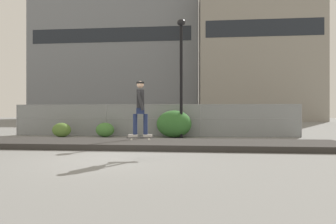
{
  "coord_description": "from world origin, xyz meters",
  "views": [
    {
      "loc": [
        2.4,
        -8.29,
        1.4
      ],
      "look_at": [
        1.19,
        4.8,
        1.4
      ],
      "focal_mm": 30.09,
      "sensor_mm": 36.0,
      "label": 1
    }
  ],
  "objects_px": {
    "shrub_left": "(62,130)",
    "shrub_center": "(105,130)",
    "street_lamp": "(181,63)",
    "skater": "(140,106)",
    "parked_car_near": "(122,120)",
    "skateboard": "(140,138)",
    "shrub_right": "(174,124)"
  },
  "relations": [
    {
      "from": "skateboard",
      "to": "parked_car_near",
      "type": "height_order",
      "value": "parked_car_near"
    },
    {
      "from": "street_lamp",
      "to": "shrub_left",
      "type": "height_order",
      "value": "street_lamp"
    },
    {
      "from": "street_lamp",
      "to": "parked_car_near",
      "type": "distance_m",
      "value": 6.23
    },
    {
      "from": "skateboard",
      "to": "street_lamp",
      "type": "relative_size",
      "value": 0.13
    },
    {
      "from": "skater",
      "to": "street_lamp",
      "type": "bearing_deg",
      "value": 82.37
    },
    {
      "from": "skateboard",
      "to": "skater",
      "type": "bearing_deg",
      "value": 90.0
    },
    {
      "from": "skater",
      "to": "shrub_left",
      "type": "relative_size",
      "value": 1.63
    },
    {
      "from": "shrub_left",
      "to": "shrub_center",
      "type": "bearing_deg",
      "value": 8.82
    },
    {
      "from": "shrub_right",
      "to": "shrub_center",
      "type": "bearing_deg",
      "value": -179.43
    },
    {
      "from": "skater",
      "to": "shrub_right",
      "type": "distance_m",
      "value": 7.24
    },
    {
      "from": "street_lamp",
      "to": "shrub_center",
      "type": "xyz_separation_m",
      "value": [
        -4.31,
        0.31,
        -3.62
      ]
    },
    {
      "from": "skateboard",
      "to": "shrub_left",
      "type": "distance_m",
      "value": 8.89
    },
    {
      "from": "skater",
      "to": "parked_car_near",
      "type": "relative_size",
      "value": 0.37
    },
    {
      "from": "parked_car_near",
      "to": "shrub_center",
      "type": "xyz_separation_m",
      "value": [
        -0.17,
        -3.09,
        -0.44
      ]
    },
    {
      "from": "skater",
      "to": "shrub_center",
      "type": "relative_size",
      "value": 1.62
    },
    {
      "from": "shrub_left",
      "to": "shrub_center",
      "type": "height_order",
      "value": "shrub_center"
    },
    {
      "from": "street_lamp",
      "to": "shrub_left",
      "type": "xyz_separation_m",
      "value": [
        -6.67,
        -0.05,
        -3.62
      ]
    },
    {
      "from": "shrub_center",
      "to": "shrub_right",
      "type": "distance_m",
      "value": 3.91
    },
    {
      "from": "skateboard",
      "to": "street_lamp",
      "type": "distance_m",
      "value": 7.67
    },
    {
      "from": "skater",
      "to": "street_lamp",
      "type": "distance_m",
      "value": 7.3
    },
    {
      "from": "shrub_left",
      "to": "parked_car_near",
      "type": "bearing_deg",
      "value": 53.77
    },
    {
      "from": "skateboard",
      "to": "skater",
      "type": "height_order",
      "value": "skater"
    },
    {
      "from": "skater",
      "to": "shrub_center",
      "type": "distance_m",
      "value": 7.99
    },
    {
      "from": "shrub_left",
      "to": "shrub_right",
      "type": "relative_size",
      "value": 0.54
    },
    {
      "from": "parked_car_near",
      "to": "shrub_left",
      "type": "distance_m",
      "value": 4.31
    },
    {
      "from": "street_lamp",
      "to": "shrub_left",
      "type": "distance_m",
      "value": 7.59
    },
    {
      "from": "street_lamp",
      "to": "skateboard",
      "type": "bearing_deg",
      "value": -97.63
    },
    {
      "from": "shrub_left",
      "to": "shrub_right",
      "type": "distance_m",
      "value": 6.29
    },
    {
      "from": "skater",
      "to": "shrub_center",
      "type": "xyz_separation_m",
      "value": [
        -3.39,
        7.13,
        -1.19
      ]
    },
    {
      "from": "shrub_left",
      "to": "skateboard",
      "type": "bearing_deg",
      "value": -49.6
    },
    {
      "from": "skater",
      "to": "shrub_left",
      "type": "xyz_separation_m",
      "value": [
        -5.76,
        6.77,
        -1.19
      ]
    },
    {
      "from": "skateboard",
      "to": "shrub_right",
      "type": "relative_size",
      "value": 0.43
    }
  ]
}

